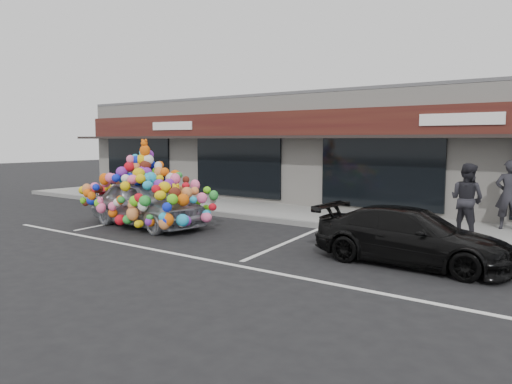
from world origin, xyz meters
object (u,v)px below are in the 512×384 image
Objects in this scene: pedestrian_a at (509,195)px; pedestrian_b at (467,199)px; toy_car at (147,198)px; black_sedan at (411,236)px.

pedestrian_a is 1.03× the size of pedestrian_b.
pedestrian_b is (8.11, 3.38, 0.21)m from toy_car.
toy_car reaches higher than black_sedan.
pedestrian_a is at bearing -11.00° from black_sedan.
black_sedan is (7.83, 0.21, -0.27)m from toy_car.
toy_car is at bearing 12.12° from pedestrian_a.
pedestrian_a is at bearing -94.47° from pedestrian_b.
black_sedan is 4.84m from pedestrian_a.
toy_car reaches higher than pedestrian_a.
black_sedan is at bearing -83.25° from toy_car.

